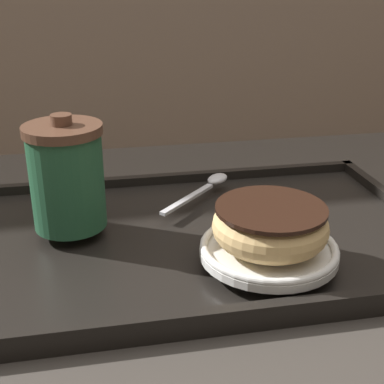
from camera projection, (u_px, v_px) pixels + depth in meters
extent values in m
cube|color=#38332D|center=(212.00, 259.00, 0.60)|extent=(0.94, 0.75, 0.03)
cube|color=black|center=(192.00, 239.00, 0.60)|extent=(0.54, 0.33, 0.01)
cube|color=black|center=(227.00, 314.00, 0.45)|extent=(0.54, 0.01, 0.01)
cube|color=black|center=(170.00, 178.00, 0.74)|extent=(0.54, 0.01, 0.01)
cylinder|color=#235638|center=(67.00, 181.00, 0.57)|extent=(0.08, 0.08, 0.10)
cylinder|color=brown|center=(62.00, 130.00, 0.55)|extent=(0.08, 0.08, 0.01)
cylinder|color=brown|center=(61.00, 120.00, 0.55)|extent=(0.02, 0.02, 0.01)
cylinder|color=white|center=(268.00, 252.00, 0.53)|extent=(0.14, 0.14, 0.01)
torus|color=white|center=(269.00, 247.00, 0.53)|extent=(0.14, 0.14, 0.01)
torus|color=#DBB270|center=(270.00, 227.00, 0.52)|extent=(0.11, 0.11, 0.04)
cylinder|color=black|center=(271.00, 209.00, 0.51)|extent=(0.11, 0.11, 0.00)
ellipsoid|color=silver|center=(217.00, 179.00, 0.71)|extent=(0.04, 0.04, 0.01)
cube|color=silver|center=(188.00, 199.00, 0.66)|extent=(0.08, 0.08, 0.00)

